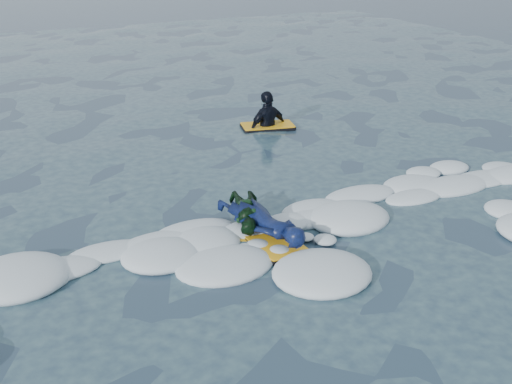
{
  "coord_description": "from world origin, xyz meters",
  "views": [
    {
      "loc": [
        -3.2,
        -5.96,
        4.06
      ],
      "look_at": [
        0.45,
        1.6,
        0.49
      ],
      "focal_mm": 45.0,
      "sensor_mm": 36.0,
      "label": 1
    }
  ],
  "objects": [
    {
      "name": "foam_band",
      "position": [
        0.0,
        1.03,
        0.0
      ],
      "size": [
        12.0,
        3.1,
        0.3
      ],
      "primitive_type": null,
      "color": "silver",
      "rests_on": "ground"
    },
    {
      "name": "waiting_rider_unit",
      "position": [
        2.66,
        5.62,
        -0.02
      ],
      "size": [
        1.21,
        0.84,
        1.65
      ],
      "rotation": [
        0.0,
        0.0,
        -0.23
      ],
      "color": "black",
      "rests_on": "ground"
    },
    {
      "name": "prone_woman_unit",
      "position": [
        0.34,
        1.12,
        0.22
      ],
      "size": [
        0.91,
        1.72,
        0.42
      ],
      "rotation": [
        0.0,
        0.0,
        1.62
      ],
      "color": "black",
      "rests_on": "ground"
    },
    {
      "name": "prone_child_unit",
      "position": [
        0.28,
        1.48,
        0.21
      ],
      "size": [
        0.9,
        1.21,
        0.42
      ],
      "rotation": [
        0.0,
        0.0,
        1.01
      ],
      "color": "black",
      "rests_on": "ground"
    },
    {
      "name": "ground",
      "position": [
        0.0,
        0.0,
        0.0
      ],
      "size": [
        120.0,
        120.0,
        0.0
      ],
      "primitive_type": "plane",
      "color": "#19263D",
      "rests_on": "ground"
    }
  ]
}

